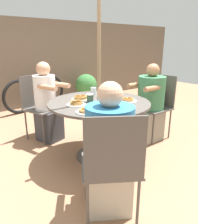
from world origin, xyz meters
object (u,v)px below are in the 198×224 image
Objects in this scene: pancake_plate_e at (76,104)px; drinking_glass_a at (93,92)px; diner_east at (109,155)px; drinking_glass_b at (102,92)px; patio_chair_south at (157,102)px; pancake_plate_d at (127,100)px; pancake_plate_b at (81,98)px; patio_chair_east at (112,162)px; bicycle at (36,93)px; potted_shrub at (86,86)px; syrup_bottle at (114,106)px; pancake_plate_a at (107,104)px; pancake_plate_c at (86,111)px; diner_south at (149,107)px; coffee_cup at (90,98)px; patio_table at (99,113)px; diner_north at (47,105)px; patio_chair_north at (39,103)px.

pancake_plate_e is 0.51m from drinking_glass_a.
diner_east is 8.40× the size of drinking_glass_b.
pancake_plate_d is (-0.83, -0.18, 0.20)m from patio_chair_south.
patio_chair_east is at bearing -112.29° from pancake_plate_b.
pancake_plate_b reaches higher than bicycle.
diner_east is at bearing -121.41° from potted_shrub.
pancake_plate_d is 0.15× the size of bicycle.
diner_east reaches higher than pancake_plate_d.
potted_shrub is at bearing 60.92° from syrup_bottle.
pancake_plate_b is 0.26m from pancake_plate_e.
pancake_plate_c reaches higher than pancake_plate_a.
diner_south reaches higher than pancake_plate_d.
pancake_plate_d is at bearing -3.57° from pancake_plate_a.
pancake_plate_d reaches higher than bicycle.
diner_east is at bearing -135.63° from syrup_bottle.
drinking_glass_b reaches higher than pancake_plate_e.
syrup_bottle reaches higher than pancake_plate_a.
patio_chair_south is (1.72, 0.92, 0.00)m from patio_chair_east.
coffee_cup is (-0.39, 0.24, 0.03)m from pancake_plate_d.
syrup_bottle is 3.23m from potted_shrub.
drinking_glass_b is (0.29, 0.57, 0.01)m from syrup_bottle.
patio_table is 1.06× the size of diner_north.
diner_south is (1.53, 0.93, -0.04)m from patio_chair_east.
pancake_plate_c is at bearing 108.71° from diner_east.
pancake_plate_b reaches higher than patio_table.
pancake_plate_b is (0.48, 1.16, 0.21)m from patio_chair_east.
coffee_cup reaches higher than pancake_plate_d.
pancake_plate_d is (0.66, 0.07, 0.00)m from pancake_plate_c.
drinking_glass_a is (0.48, -0.77, 0.24)m from patio_chair_north.
pancake_plate_d is at bearing 27.54° from syrup_bottle.
drinking_glass_a is 0.16× the size of potted_shrub.
patio_chair_east is at bearing -140.10° from pancake_plate_d.
diner_south is 1.11m from pancake_plate_b.
pancake_plate_a is at bearing 99.15° from patio_chair_south.
diner_north is 8.59× the size of drinking_glass_b.
diner_east is at bearing -120.37° from drinking_glass_a.
coffee_cup is 2.55m from bicycle.
drinking_glass_b is at bearing 38.25° from pancake_plate_c.
patio_chair_east is 0.97m from pancake_plate_a.
syrup_bottle is at bearing 80.30° from patio_chair_east.
pancake_plate_c is at bearing -102.78° from pancake_plate_e.
patio_chair_south is at bearing -90.00° from diner_south.
patio_chair_north is at bearing 50.66° from diner_south.
bicycle is at bearing 172.91° from potted_shrub.
pancake_plate_a is 1.64× the size of drinking_glass_b.
syrup_bottle is at bearing 80.68° from patio_chair_north.
diner_north is at bearing 107.83° from patio_table.
pancake_plate_e is 0.20m from coffee_cup.
pancake_plate_a is 1.00× the size of pancake_plate_c.
diner_east is 3.40m from bicycle.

